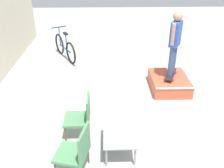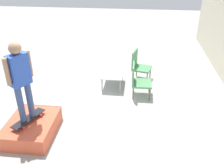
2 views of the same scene
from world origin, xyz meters
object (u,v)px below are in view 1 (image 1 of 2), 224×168
at_px(skateboard_on_ramp, 171,74).
at_px(person_skater, 175,39).
at_px(patio_chair_left, 77,150).
at_px(bicycle, 65,48).
at_px(patio_chair_right, 82,115).
at_px(skate_ramp_box, 169,83).
at_px(coffee_table, 120,134).

xyz_separation_m(skateboard_on_ramp, person_skater, (-0.00, 0.00, 0.98)).
bearing_deg(person_skater, patio_chair_left, 172.73).
height_order(skateboard_on_ramp, bicycle, bicycle).
bearing_deg(bicycle, patio_chair_right, 162.85).
bearing_deg(patio_chair_left, person_skater, 155.78).
xyz_separation_m(person_skater, patio_chair_right, (-1.90, 2.26, -0.92)).
height_order(patio_chair_right, bicycle, bicycle).
distance_m(person_skater, patio_chair_right, 3.10).
distance_m(skateboard_on_ramp, patio_chair_left, 3.67).
distance_m(skate_ramp_box, skateboard_on_ramp, 0.26).
bearing_deg(skateboard_on_ramp, patio_chair_left, 164.37).
relative_size(skate_ramp_box, person_skater, 0.76).
relative_size(patio_chair_left, bicycle, 0.58).
bearing_deg(person_skater, skate_ramp_box, 169.01).
bearing_deg(bicycle, coffee_table, 170.14).
bearing_deg(skateboard_on_ramp, coffee_table, 169.92).
bearing_deg(patio_chair_left, coffee_table, 138.08).
xyz_separation_m(skate_ramp_box, patio_chair_left, (-2.87, 2.24, 0.31)).
relative_size(person_skater, patio_chair_left, 1.82).
xyz_separation_m(person_skater, coffee_table, (-2.39, 1.52, -1.03)).
bearing_deg(skate_ramp_box, skateboard_on_ramp, -41.78).
xyz_separation_m(patio_chair_left, patio_chair_right, (0.99, -0.00, 0.00)).
height_order(person_skater, coffee_table, person_skater).
height_order(coffee_table, patio_chair_right, patio_chair_right).
bearing_deg(bicycle, patio_chair_left, 160.47).
distance_m(skate_ramp_box, patio_chair_right, 2.94).
bearing_deg(coffee_table, skate_ramp_box, -32.40).
xyz_separation_m(coffee_table, bicycle, (4.60, 1.65, 0.02)).
distance_m(person_skater, coffee_table, 3.01).
bearing_deg(patio_chair_right, skate_ramp_box, 129.86).
relative_size(skate_ramp_box, coffee_table, 1.39).
relative_size(coffee_table, patio_chair_left, 0.99).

